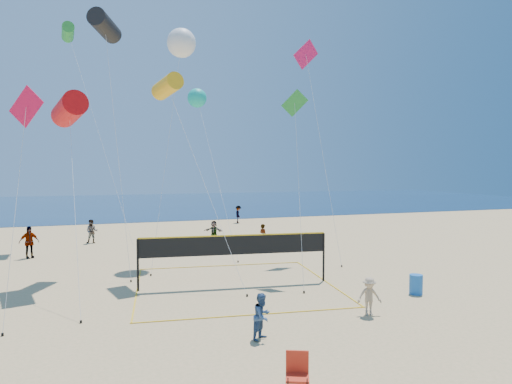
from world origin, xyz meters
name	(u,v)px	position (x,y,z in m)	size (l,w,h in m)	color
ocean	(129,204)	(0.00, 62.00, 0.01)	(140.00, 50.00, 0.03)	#102A4E
bystander_a	(262,316)	(1.22, 3.80, 0.74)	(0.72, 0.56, 1.48)	#314E7A
bystander_b	(369,296)	(5.78, 4.79, 0.70)	(0.91, 0.52, 1.41)	tan
far_person_0	(29,242)	(-7.88, 20.62, 0.97)	(1.14, 0.48, 1.95)	gray
far_person_1	(214,231)	(4.17, 23.17, 0.78)	(1.44, 0.46, 1.55)	gray
far_person_2	(263,236)	(6.75, 19.46, 0.83)	(0.60, 0.40, 1.65)	gray
far_person_3	(92,231)	(-4.41, 25.23, 0.86)	(0.84, 0.65, 1.73)	gray
far_person_4	(238,214)	(9.13, 33.72, 0.86)	(1.11, 0.64, 1.72)	gray
camp_chair	(297,371)	(0.84, 0.15, 0.58)	(0.71, 0.81, 1.14)	red
trash_barrel	(416,284)	(9.26, 6.60, 0.42)	(0.56, 0.56, 0.85)	blue
volleyball_net	(235,251)	(2.19, 10.45, 1.63)	(9.82, 9.68, 2.38)	black
kite_0	(69,110)	(-5.00, 13.66, 8.22)	(1.88, 7.99, 8.98)	red
kite_1	(105,26)	(-3.33, 16.44, 13.06)	(1.94, 5.12, 13.73)	black
kite_2	(167,87)	(-0.41, 13.59, 9.54)	(3.37, 6.25, 10.13)	#EEAE17
kite_3	(25,117)	(-6.30, 9.57, 7.39)	(1.36, 3.54, 8.60)	#EC1042
kite_4	(295,115)	(5.57, 11.31, 8.08)	(1.58, 3.73, 9.40)	green
kite_5	(307,64)	(8.52, 16.28, 11.87)	(1.87, 4.30, 13.43)	#E81A5A
kite_6	(181,43)	(1.04, 18.04, 12.95)	(3.41, 5.45, 13.82)	white
kite_7	(197,98)	(3.06, 23.59, 10.58)	(1.79, 9.12, 11.28)	#13AF9C
kite_8	(68,32)	(-5.75, 25.58, 15.04)	(4.58, 9.51, 15.61)	green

